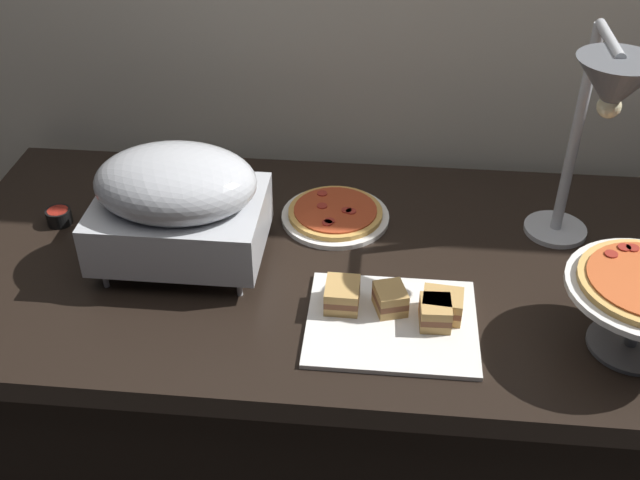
{
  "coord_description": "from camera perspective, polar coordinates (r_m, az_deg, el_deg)",
  "views": [
    {
      "loc": [
        0.01,
        -1.31,
        1.76
      ],
      "look_at": [
        -0.12,
        0.0,
        0.81
      ],
      "focal_mm": 42.78,
      "sensor_mm": 36.0,
      "label": 1
    }
  ],
  "objects": [
    {
      "name": "pizza_plate_front",
      "position": [
        1.77,
        1.15,
        1.92
      ],
      "size": [
        0.25,
        0.25,
        0.03
      ],
      "color": "white",
      "rests_on": "buffet_table"
    },
    {
      "name": "chafing_dish",
      "position": [
        1.6,
        -10.58,
        2.8
      ],
      "size": [
        0.35,
        0.26,
        0.26
      ],
      "color": "#B7BABF",
      "rests_on": "buffet_table"
    },
    {
      "name": "heat_lamp",
      "position": [
        1.51,
        20.46,
        9.47
      ],
      "size": [
        0.15,
        0.32,
        0.5
      ],
      "color": "#B7BABF",
      "rests_on": "buffet_table"
    },
    {
      "name": "sandwich_platter",
      "position": [
        1.49,
        5.72,
        -5.43
      ],
      "size": [
        0.33,
        0.27,
        0.06
      ],
      "color": "white",
      "rests_on": "buffet_table"
    },
    {
      "name": "buffet_table",
      "position": [
        1.9,
        3.56,
        -10.66
      ],
      "size": [
        1.9,
        0.84,
        0.76
      ],
      "color": "black",
      "rests_on": "ground_plane"
    },
    {
      "name": "sauce_cup_near",
      "position": [
        1.86,
        -18.94,
        1.7
      ],
      "size": [
        0.06,
        0.06,
        0.04
      ],
      "color": "black",
      "rests_on": "buffet_table"
    }
  ]
}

